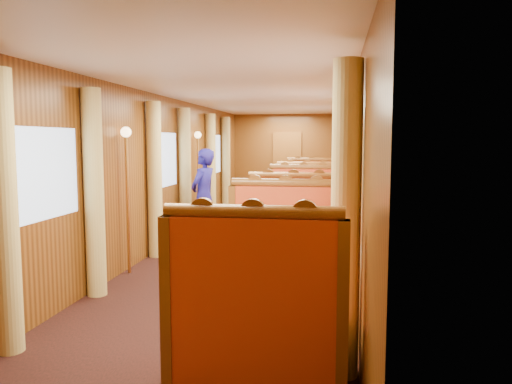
% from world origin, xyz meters
% --- Properties ---
extents(floor, '(3.00, 12.00, 0.01)m').
position_xyz_m(floor, '(0.00, 0.00, 0.00)').
color(floor, black).
rests_on(floor, ground).
extents(ceiling, '(3.00, 12.00, 0.01)m').
position_xyz_m(ceiling, '(0.00, 0.00, 2.50)').
color(ceiling, silver).
rests_on(ceiling, wall_left).
extents(wall_far, '(3.00, 0.01, 2.50)m').
position_xyz_m(wall_far, '(0.00, 6.00, 1.25)').
color(wall_far, brown).
rests_on(wall_far, floor).
extents(wall_near, '(3.00, 0.01, 2.50)m').
position_xyz_m(wall_near, '(0.00, -6.00, 1.25)').
color(wall_near, brown).
rests_on(wall_near, floor).
extents(wall_left, '(0.01, 12.00, 2.50)m').
position_xyz_m(wall_left, '(-1.50, 0.00, 1.25)').
color(wall_left, brown).
rests_on(wall_left, floor).
extents(wall_right, '(0.01, 12.00, 2.50)m').
position_xyz_m(wall_right, '(1.50, 0.00, 1.25)').
color(wall_right, brown).
rests_on(wall_right, floor).
extents(doorway_far, '(0.80, 0.04, 2.00)m').
position_xyz_m(doorway_far, '(0.00, 5.97, 1.00)').
color(doorway_far, brown).
rests_on(doorway_far, floor).
extents(table_near, '(1.05, 0.72, 0.75)m').
position_xyz_m(table_near, '(0.75, -3.50, 0.38)').
color(table_near, white).
rests_on(table_near, floor).
extents(banquette_near_fwd, '(1.30, 0.55, 1.34)m').
position_xyz_m(banquette_near_fwd, '(0.75, -4.51, 0.42)').
color(banquette_near_fwd, red).
rests_on(banquette_near_fwd, floor).
extents(banquette_near_aft, '(1.30, 0.55, 1.34)m').
position_xyz_m(banquette_near_aft, '(0.75, -2.49, 0.42)').
color(banquette_near_aft, red).
rests_on(banquette_near_aft, floor).
extents(table_mid, '(1.05, 0.72, 0.75)m').
position_xyz_m(table_mid, '(0.75, 0.00, 0.38)').
color(table_mid, white).
rests_on(table_mid, floor).
extents(banquette_mid_fwd, '(1.30, 0.55, 1.34)m').
position_xyz_m(banquette_mid_fwd, '(0.75, -1.01, 0.42)').
color(banquette_mid_fwd, red).
rests_on(banquette_mid_fwd, floor).
extents(banquette_mid_aft, '(1.30, 0.55, 1.34)m').
position_xyz_m(banquette_mid_aft, '(0.75, 1.01, 0.42)').
color(banquette_mid_aft, red).
rests_on(banquette_mid_aft, floor).
extents(table_far, '(1.05, 0.72, 0.75)m').
position_xyz_m(table_far, '(0.75, 3.50, 0.38)').
color(table_far, white).
rests_on(table_far, floor).
extents(banquette_far_fwd, '(1.30, 0.55, 1.34)m').
position_xyz_m(banquette_far_fwd, '(0.75, 2.49, 0.42)').
color(banquette_far_fwd, red).
rests_on(banquette_far_fwd, floor).
extents(banquette_far_aft, '(1.30, 0.55, 1.34)m').
position_xyz_m(banquette_far_aft, '(0.75, 4.51, 0.42)').
color(banquette_far_aft, red).
rests_on(banquette_far_aft, floor).
extents(tea_tray, '(0.39, 0.33, 0.01)m').
position_xyz_m(tea_tray, '(0.63, -3.56, 0.76)').
color(tea_tray, silver).
rests_on(tea_tray, table_near).
extents(teapot_left, '(0.18, 0.15, 0.12)m').
position_xyz_m(teapot_left, '(0.59, -3.62, 0.81)').
color(teapot_left, silver).
rests_on(teapot_left, tea_tray).
extents(teapot_right, '(0.18, 0.14, 0.14)m').
position_xyz_m(teapot_right, '(0.73, -3.64, 0.82)').
color(teapot_right, silver).
rests_on(teapot_right, tea_tray).
extents(teapot_back, '(0.19, 0.17, 0.13)m').
position_xyz_m(teapot_back, '(0.62, -3.47, 0.82)').
color(teapot_back, silver).
rests_on(teapot_back, tea_tray).
extents(fruit_plate, '(0.22, 0.22, 0.05)m').
position_xyz_m(fruit_plate, '(1.05, -3.58, 0.77)').
color(fruit_plate, white).
rests_on(fruit_plate, table_near).
extents(cup_inboard, '(0.08, 0.08, 0.26)m').
position_xyz_m(cup_inboard, '(0.39, -3.40, 0.86)').
color(cup_inboard, white).
rests_on(cup_inboard, table_near).
extents(cup_outboard, '(0.08, 0.08, 0.26)m').
position_xyz_m(cup_outboard, '(0.46, -3.28, 0.86)').
color(cup_outboard, white).
rests_on(cup_outboard, table_near).
extents(rose_vase_mid, '(0.06, 0.06, 0.36)m').
position_xyz_m(rose_vase_mid, '(0.71, 0.01, 0.93)').
color(rose_vase_mid, silver).
rests_on(rose_vase_mid, table_mid).
extents(rose_vase_far, '(0.06, 0.06, 0.36)m').
position_xyz_m(rose_vase_far, '(0.76, 3.52, 0.93)').
color(rose_vase_far, silver).
rests_on(rose_vase_far, table_far).
extents(window_left_near, '(0.01, 1.20, 0.90)m').
position_xyz_m(window_left_near, '(-1.49, -3.50, 1.45)').
color(window_left_near, '#95ADCF').
rests_on(window_left_near, wall_left).
extents(curtain_left_near_a, '(0.22, 0.22, 2.35)m').
position_xyz_m(curtain_left_near_a, '(-1.38, -4.28, 1.18)').
color(curtain_left_near_a, '#D0BA6A').
rests_on(curtain_left_near_a, floor).
extents(curtain_left_near_b, '(0.22, 0.22, 2.35)m').
position_xyz_m(curtain_left_near_b, '(-1.38, -2.72, 1.18)').
color(curtain_left_near_b, '#D0BA6A').
rests_on(curtain_left_near_b, floor).
extents(window_right_near, '(0.01, 1.20, 0.90)m').
position_xyz_m(window_right_near, '(1.49, -3.50, 1.45)').
color(window_right_near, '#95ADCF').
rests_on(window_right_near, wall_right).
extents(curtain_right_near_a, '(0.22, 0.22, 2.35)m').
position_xyz_m(curtain_right_near_a, '(1.38, -4.28, 1.18)').
color(curtain_right_near_a, '#D0BA6A').
rests_on(curtain_right_near_a, floor).
extents(curtain_right_near_b, '(0.22, 0.22, 2.35)m').
position_xyz_m(curtain_right_near_b, '(1.38, -2.72, 1.18)').
color(curtain_right_near_b, '#D0BA6A').
rests_on(curtain_right_near_b, floor).
extents(window_left_mid, '(0.01, 1.20, 0.90)m').
position_xyz_m(window_left_mid, '(-1.49, 0.00, 1.45)').
color(window_left_mid, '#95ADCF').
rests_on(window_left_mid, wall_left).
extents(curtain_left_mid_a, '(0.22, 0.22, 2.35)m').
position_xyz_m(curtain_left_mid_a, '(-1.38, -0.78, 1.18)').
color(curtain_left_mid_a, '#D0BA6A').
rests_on(curtain_left_mid_a, floor).
extents(curtain_left_mid_b, '(0.22, 0.22, 2.35)m').
position_xyz_m(curtain_left_mid_b, '(-1.38, 0.78, 1.18)').
color(curtain_left_mid_b, '#D0BA6A').
rests_on(curtain_left_mid_b, floor).
extents(window_right_mid, '(0.01, 1.20, 0.90)m').
position_xyz_m(window_right_mid, '(1.49, 0.00, 1.45)').
color(window_right_mid, '#95ADCF').
rests_on(window_right_mid, wall_right).
extents(curtain_right_mid_a, '(0.22, 0.22, 2.35)m').
position_xyz_m(curtain_right_mid_a, '(1.38, -0.78, 1.18)').
color(curtain_right_mid_a, '#D0BA6A').
rests_on(curtain_right_mid_a, floor).
extents(curtain_right_mid_b, '(0.22, 0.22, 2.35)m').
position_xyz_m(curtain_right_mid_b, '(1.38, 0.78, 1.18)').
color(curtain_right_mid_b, '#D0BA6A').
rests_on(curtain_right_mid_b, floor).
extents(window_left_far, '(0.01, 1.20, 0.90)m').
position_xyz_m(window_left_far, '(-1.49, 3.50, 1.45)').
color(window_left_far, '#95ADCF').
rests_on(window_left_far, wall_left).
extents(curtain_left_far_a, '(0.22, 0.22, 2.35)m').
position_xyz_m(curtain_left_far_a, '(-1.38, 2.72, 1.18)').
color(curtain_left_far_a, '#D0BA6A').
rests_on(curtain_left_far_a, floor).
extents(curtain_left_far_b, '(0.22, 0.22, 2.35)m').
position_xyz_m(curtain_left_far_b, '(-1.38, 4.28, 1.18)').
color(curtain_left_far_b, '#D0BA6A').
rests_on(curtain_left_far_b, floor).
extents(window_right_far, '(0.01, 1.20, 0.90)m').
position_xyz_m(window_right_far, '(1.49, 3.50, 1.45)').
color(window_right_far, '#95ADCF').
rests_on(window_right_far, wall_right).
extents(curtain_right_far_a, '(0.22, 0.22, 2.35)m').
position_xyz_m(curtain_right_far_a, '(1.38, 2.72, 1.18)').
color(curtain_right_far_a, '#D0BA6A').
rests_on(curtain_right_far_a, floor).
extents(curtain_right_far_b, '(0.22, 0.22, 2.35)m').
position_xyz_m(curtain_right_far_b, '(1.38, 4.28, 1.18)').
color(curtain_right_far_b, '#D0BA6A').
rests_on(curtain_right_far_b, floor).
extents(sconce_left_fore, '(0.14, 0.14, 1.95)m').
position_xyz_m(sconce_left_fore, '(-1.40, -1.75, 1.38)').
color(sconce_left_fore, '#BF8C3F').
rests_on(sconce_left_fore, floor).
extents(sconce_right_fore, '(0.14, 0.14, 1.95)m').
position_xyz_m(sconce_right_fore, '(1.40, -1.75, 1.38)').
color(sconce_right_fore, '#BF8C3F').
rests_on(sconce_right_fore, floor).
extents(sconce_left_aft, '(0.14, 0.14, 1.95)m').
position_xyz_m(sconce_left_aft, '(-1.40, 1.75, 1.38)').
color(sconce_left_aft, '#BF8C3F').
rests_on(sconce_left_aft, floor).
extents(sconce_right_aft, '(0.14, 0.14, 1.95)m').
position_xyz_m(sconce_right_aft, '(1.40, 1.75, 1.38)').
color(sconce_right_aft, '#BF8C3F').
rests_on(sconce_right_aft, floor).
extents(steward, '(0.55, 0.68, 1.63)m').
position_xyz_m(steward, '(-0.91, 0.31, 0.82)').
color(steward, navy).
rests_on(steward, floor).
extents(passenger, '(0.40, 0.44, 0.76)m').
position_xyz_m(passenger, '(0.75, 0.72, 0.74)').
color(passenger, beige).
rests_on(passenger, banquette_mid_aft).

